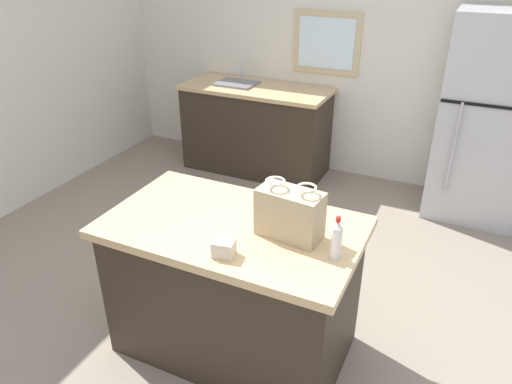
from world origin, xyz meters
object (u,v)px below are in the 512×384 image
Objects in this scene: refrigerator at (488,120)px; small_box at (224,248)px; shopping_bag at (290,213)px; kitchen_island at (234,287)px; bottle at (336,240)px.

refrigerator is 2.88m from small_box.
shopping_bag is (-0.85, -2.38, 0.12)m from refrigerator.
kitchen_island is at bearing -116.06° from refrigerator.
bottle is (0.49, 0.21, 0.06)m from small_box.
shopping_bag is 0.38m from small_box.
small_box is at bearing -111.79° from refrigerator.
shopping_bag is at bearing 3.73° from kitchen_island.
refrigerator is 16.91× the size of small_box.
shopping_bag is 1.52× the size of bottle.
shopping_bag is at bearing -109.72° from refrigerator.
small_box is 0.54m from bottle.
shopping_bag reaches higher than bottle.
small_box reaches higher than kitchen_island.
bottle reaches higher than small_box.
kitchen_island is at bearing -176.27° from shopping_bag.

